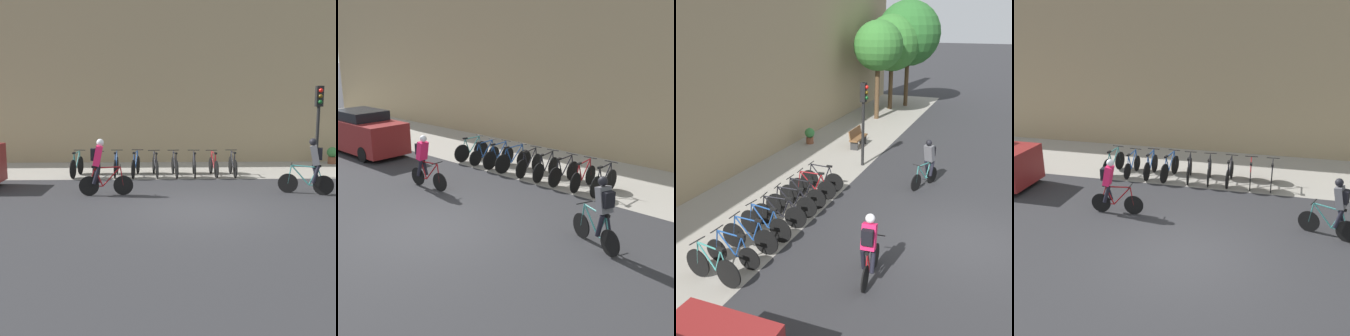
# 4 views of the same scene
# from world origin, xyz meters

# --- Properties ---
(ground) EXTENTS (200.00, 200.00, 0.00)m
(ground) POSITION_xyz_m (0.00, 0.00, 0.00)
(ground) COLOR #2B2B2D
(kerb_strip) EXTENTS (44.00, 4.50, 0.01)m
(kerb_strip) POSITION_xyz_m (0.00, 6.75, 0.00)
(kerb_strip) COLOR gray
(kerb_strip) RESTS_ON ground
(building_facade) EXTENTS (44.00, 0.60, 9.66)m
(building_facade) POSITION_xyz_m (0.00, 9.30, 4.83)
(building_facade) COLOR #9E8966
(building_facade) RESTS_ON ground
(cyclist_pink) EXTENTS (1.65, 0.46, 1.74)m
(cyclist_pink) POSITION_xyz_m (-2.83, 1.87, 0.95)
(cyclist_pink) COLOR black
(cyclist_pink) RESTS_ON ground
(cyclist_grey) EXTENTS (1.57, 0.70, 1.75)m
(cyclist_grey) POSITION_xyz_m (3.70, 1.83, 0.95)
(cyclist_grey) COLOR black
(cyclist_grey) RESTS_ON ground
(parked_bike_0) EXTENTS (0.46, 1.66, 0.99)m
(parked_bike_0) POSITION_xyz_m (-4.15, 5.23, 0.41)
(parked_bike_0) COLOR black
(parked_bike_0) RESTS_ON ground
(parked_bike_1) EXTENTS (0.46, 1.59, 0.94)m
(parked_bike_1) POSITION_xyz_m (-3.40, 5.23, 0.38)
(parked_bike_1) COLOR black
(parked_bike_1) RESTS_ON ground
(parked_bike_2) EXTENTS (0.46, 1.69, 0.99)m
(parked_bike_2) POSITION_xyz_m (-2.65, 5.23, 0.41)
(parked_bike_2) COLOR black
(parked_bike_2) RESTS_ON ground
(parked_bike_3) EXTENTS (0.46, 1.76, 0.99)m
(parked_bike_3) POSITION_xyz_m (-1.90, 5.23, 0.42)
(parked_bike_3) COLOR black
(parked_bike_3) RESTS_ON ground
(parked_bike_4) EXTENTS (0.46, 1.70, 0.97)m
(parked_bike_4) POSITION_xyz_m (-1.14, 5.23, 0.40)
(parked_bike_4) COLOR black
(parked_bike_4) RESTS_ON ground
(parked_bike_5) EXTENTS (0.46, 1.69, 0.97)m
(parked_bike_5) POSITION_xyz_m (-0.39, 5.23, 0.40)
(parked_bike_5) COLOR black
(parked_bike_5) RESTS_ON ground
(parked_bike_6) EXTENTS (0.46, 1.68, 0.97)m
(parked_bike_6) POSITION_xyz_m (0.36, 5.23, 0.40)
(parked_bike_6) COLOR black
(parked_bike_6) RESTS_ON ground
(parked_bike_7) EXTENTS (0.46, 1.69, 0.97)m
(parked_bike_7) POSITION_xyz_m (1.12, 5.23, 0.40)
(parked_bike_7) COLOR black
(parked_bike_7) RESTS_ON ground
(parked_bike_8) EXTENTS (0.46, 1.64, 0.98)m
(parked_bike_8) POSITION_xyz_m (1.87, 5.23, 0.40)
(parked_bike_8) COLOR black
(parked_bike_8) RESTS_ON ground
(traffic_light_pole) EXTENTS (0.26, 0.30, 3.43)m
(traffic_light_pole) POSITION_xyz_m (4.94, 4.76, 2.38)
(traffic_light_pole) COLOR black
(traffic_light_pole) RESTS_ON ground
(potted_plant) EXTENTS (0.48, 0.48, 0.78)m
(potted_plant) POSITION_xyz_m (7.04, 8.25, 0.44)
(potted_plant) COLOR brown
(potted_plant) RESTS_ON ground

